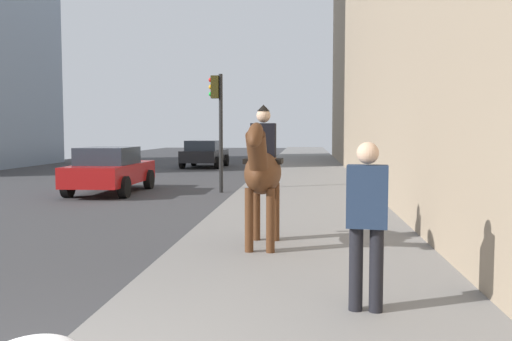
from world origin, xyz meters
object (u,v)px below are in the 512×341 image
car_near_lane (110,170)px  traffic_light_near_curb (218,113)px  pedestrian_greeting (367,215)px  car_mid_lane (205,153)px  mounted_horse_near (262,170)px

car_near_lane → traffic_light_near_curb: size_ratio=1.12×
pedestrian_greeting → car_mid_lane: (23.27, 5.99, -0.34)m
pedestrian_greeting → car_near_lane: size_ratio=0.41×
mounted_horse_near → car_near_lane: mounted_horse_near is taller
car_near_lane → car_mid_lane: (12.35, -0.66, 0.01)m
car_near_lane → mounted_horse_near: bearing=-146.7°
car_mid_lane → traffic_light_near_curb: traffic_light_near_curb is taller
mounted_horse_near → car_mid_lane: 20.89m
pedestrian_greeting → car_near_lane: bearing=38.4°
traffic_light_near_curb → car_near_lane: bearing=98.4°
mounted_horse_near → pedestrian_greeting: bearing=25.3°
mounted_horse_near → car_mid_lane: size_ratio=0.56×
mounted_horse_near → traffic_light_near_curb: 8.80m
traffic_light_near_curb → pedestrian_greeting: bearing=-163.7°
pedestrian_greeting → traffic_light_near_curb: (11.40, 3.34, 1.39)m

